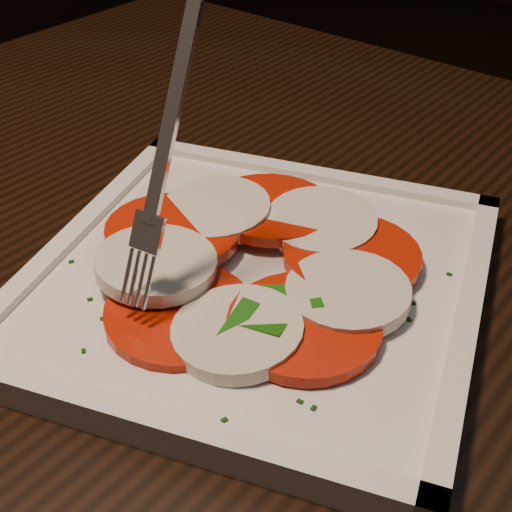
# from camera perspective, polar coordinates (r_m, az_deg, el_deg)

# --- Properties ---
(table) EXTENTS (1.28, 0.93, 0.75)m
(table) POSITION_cam_1_polar(r_m,az_deg,el_deg) (0.57, 8.14, -9.68)
(table) COLOR black
(table) RESTS_ON ground
(plate) EXTENTS (0.35, 0.35, 0.01)m
(plate) POSITION_cam_1_polar(r_m,az_deg,el_deg) (0.48, 0.00, -2.16)
(plate) COLOR white
(plate) RESTS_ON table
(caprese_salad) EXTENTS (0.23, 0.24, 0.03)m
(caprese_salad) POSITION_cam_1_polar(r_m,az_deg,el_deg) (0.47, 0.00, -0.51)
(caprese_salad) COLOR #BC1504
(caprese_salad) RESTS_ON plate
(fork) EXTENTS (0.04, 0.09, 0.16)m
(fork) POSITION_cam_1_polar(r_m,az_deg,el_deg) (0.41, -6.45, 8.80)
(fork) COLOR white
(fork) RESTS_ON caprese_salad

